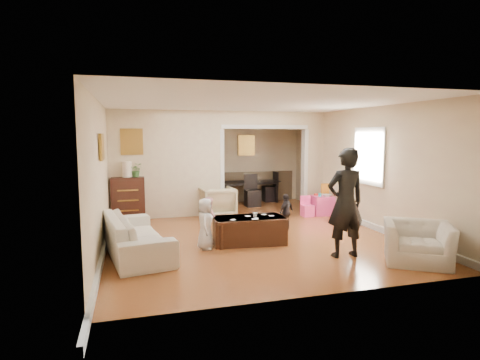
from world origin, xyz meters
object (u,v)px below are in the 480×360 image
object	(u,v)px
dining_table	(246,192)
child_kneel_a	(205,224)
table_lamp	(127,169)
armchair_front	(417,243)
dresser	(128,199)
coffee_table	(249,230)
armchair_back	(217,202)
adult_person	(345,203)
coffee_cup	(255,215)
play_table	(322,205)
cyan_cup	(320,195)
child_kneel_b	(209,219)
sofa	(136,235)
child_toddler	(286,212)

from	to	relation	value
dining_table	child_kneel_a	size ratio (longest dim) A/B	2.05
table_lamp	armchair_front	bearing A→B (deg)	-44.80
dresser	coffee_table	bearing A→B (deg)	-49.95
armchair_back	child_kneel_a	world-z (taller)	child_kneel_a
dresser	adult_person	xyz separation A→B (m)	(3.45, -3.79, 0.39)
dresser	coffee_cup	distance (m)	3.48
play_table	adult_person	distance (m)	3.52
play_table	dining_table	xyz separation A→B (m)	(-1.35, 2.23, 0.09)
armchair_back	cyan_cup	distance (m)	2.58
armchair_back	child_kneel_b	world-z (taller)	child_kneel_b
armchair_back	play_table	size ratio (longest dim) A/B	1.66
armchair_back	child_kneel_a	distance (m)	2.64
armchair_front	child_kneel_a	distance (m)	3.49
sofa	coffee_cup	xyz separation A→B (m)	(2.14, 0.05, 0.21)
armchair_back	adult_person	size ratio (longest dim) A/B	0.45
dining_table	coffee_table	bearing A→B (deg)	-112.17
armchair_back	child_kneel_b	size ratio (longest dim) A/B	0.96
child_toddler	table_lamp	bearing A→B (deg)	-62.98
armchair_front	dresser	bearing A→B (deg)	167.88
sofa	coffee_table	world-z (taller)	sofa
armchair_front	dining_table	xyz separation A→B (m)	(-1.03, 6.03, 0.00)
dining_table	adult_person	size ratio (longest dim) A/B	1.02
coffee_cup	child_kneel_a	bearing A→B (deg)	-173.99
dining_table	dresser	bearing A→B (deg)	-160.15
sofa	cyan_cup	xyz separation A→B (m)	(4.49, 2.07, 0.19)
dining_table	sofa	bearing A→B (deg)	-133.08
sofa	dining_table	size ratio (longest dim) A/B	1.21
armchair_front	coffee_cup	world-z (taller)	armchair_front
armchair_back	table_lamp	world-z (taller)	table_lamp
child_toddler	armchair_front	bearing A→B (deg)	81.59
play_table	dining_table	size ratio (longest dim) A/B	0.27
adult_person	child_kneel_b	world-z (taller)	adult_person
child_kneel_a	child_kneel_b	size ratio (longest dim) A/B	1.06
sofa	play_table	distance (m)	5.06
sofa	dining_table	distance (m)	5.42
child_kneel_b	child_toddler	xyz separation A→B (m)	(1.75, 0.45, -0.04)
table_lamp	coffee_table	size ratio (longest dim) A/B	0.27
child_kneel_a	child_kneel_b	distance (m)	0.48
table_lamp	play_table	xyz separation A→B (m)	(4.72, -0.57, -0.98)
coffee_table	armchair_front	bearing A→B (deg)	-38.71
cyan_cup	child_kneel_a	world-z (taller)	child_kneel_a
play_table	dining_table	world-z (taller)	dining_table
play_table	cyan_cup	distance (m)	0.30
armchair_back	adult_person	xyz separation A→B (m)	(1.37, -3.58, 0.53)
armchair_front	play_table	size ratio (longest dim) A/B	2.00
child_kneel_b	cyan_cup	bearing A→B (deg)	-75.49
armchair_front	dining_table	distance (m)	6.12
table_lamp	adult_person	distance (m)	5.13
armchair_front	coffee_cup	bearing A→B (deg)	173.47
table_lamp	coffee_table	xyz separation A→B (m)	(2.17, -2.58, -0.97)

